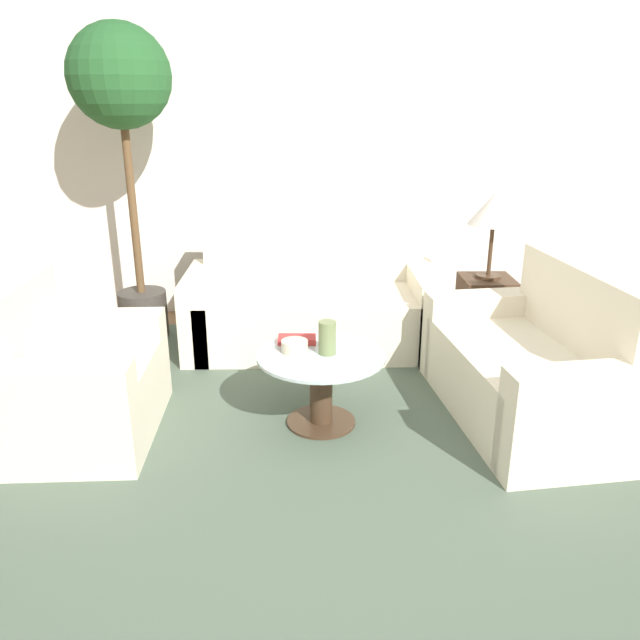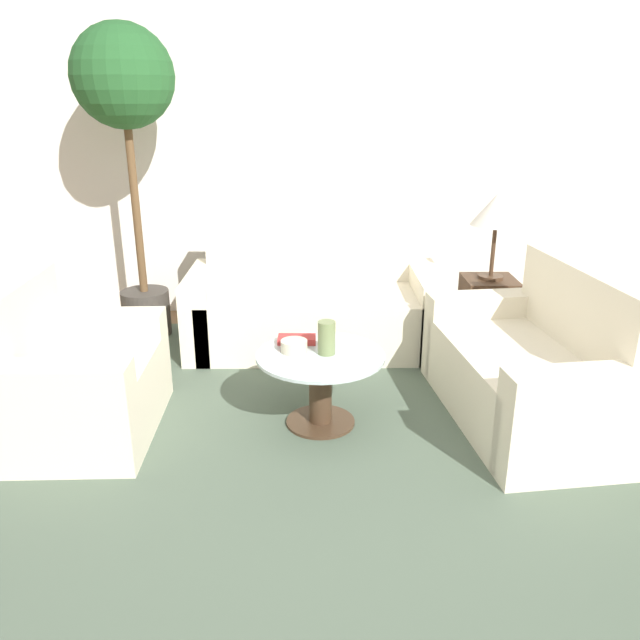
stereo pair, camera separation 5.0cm
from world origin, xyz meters
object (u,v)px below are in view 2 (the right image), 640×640
potted_plant (126,109)px  vase (327,338)px  table_lamp (497,211)px  bowl (294,346)px  armchair (70,385)px  book_stack (297,339)px  coffee_table (320,379)px  sofa_main (315,306)px  loveseat (538,372)px

potted_plant → vase: size_ratio=12.09×
table_lamp → bowl: bearing=-140.9°
armchair → book_stack: size_ratio=4.46×
armchair → coffee_table: 1.39m
vase → bowl: size_ratio=1.26×
coffee_table → potted_plant: 2.45m
coffee_table → vase: (0.03, 0.01, 0.25)m
table_lamp → book_stack: table_lamp is taller
sofa_main → bowl: size_ratio=12.38×
table_lamp → vase: table_lamp is taller
sofa_main → vase: 1.29m
table_lamp → potted_plant: size_ratio=0.27×
loveseat → table_lamp: table_lamp is taller
table_lamp → vase: (-1.23, -1.18, -0.50)m
sofa_main → book_stack: 1.11m
coffee_table → potted_plant: (-1.36, 1.46, 1.43)m
coffee_table → potted_plant: size_ratio=0.32×
potted_plant → bowl: 2.24m
armchair → coffee_table: bearing=-88.1°
armchair → table_lamp: bearing=-65.8°
armchair → bowl: 1.26m
bowl → coffee_table: bearing=-14.5°
sofa_main → book_stack: size_ratio=8.34×
sofa_main → loveseat: 1.77m
bowl → book_stack: bowl is taller
table_lamp → bowl: 1.90m
book_stack → armchair: bearing=-167.4°
loveseat → book_stack: 1.41m
table_lamp → bowl: size_ratio=4.18×
vase → potted_plant: bearing=133.9°
loveseat → vase: bearing=-94.3°
armchair → potted_plant: potted_plant is taller
potted_plant → bowl: bearing=-49.5°
sofa_main → potted_plant: 1.95m
loveseat → vase: (-1.23, -0.06, 0.24)m
loveseat → coffee_table: bearing=-94.0°
armchair → vase: armchair is taller
vase → loveseat: bearing=2.6°
potted_plant → book_stack: 2.17m
armchair → bowl: (1.24, 0.11, 0.18)m
armchair → potted_plant: bearing=-2.2°
sofa_main → bowl: (-0.12, -1.24, 0.18)m
loveseat → bowl: loveseat is taller
armchair → loveseat: loveseat is taller
loveseat → coffee_table: 1.26m
loveseat → table_lamp: (0.00, 1.12, 0.74)m
sofa_main → armchair: 1.91m
book_stack → bowl: bearing=-93.7°
book_stack → vase: bearing=-43.7°
loveseat → armchair: bearing=-94.0°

